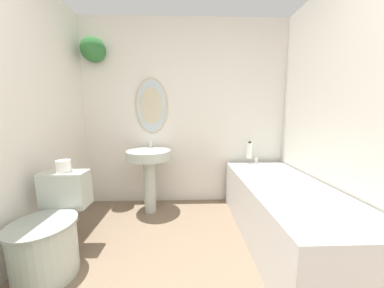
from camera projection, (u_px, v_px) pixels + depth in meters
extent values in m
cube|color=silver|center=(186.00, 114.00, 2.57)|extent=(2.75, 0.06, 2.40)
ellipsoid|color=beige|center=(152.00, 106.00, 2.50)|extent=(0.41, 0.02, 0.70)
ellipsoid|color=silver|center=(152.00, 106.00, 2.49)|extent=(0.37, 0.01, 0.66)
cylinder|color=silver|center=(93.00, 44.00, 2.30)|extent=(0.13, 0.13, 0.07)
sphere|color=#2D6B33|center=(93.00, 50.00, 2.31)|extent=(0.29, 0.29, 0.29)
cube|color=silver|center=(364.00, 114.00, 1.45)|extent=(0.06, 2.43, 2.40)
cylinder|color=#B2BCB2|center=(46.00, 251.00, 1.41)|extent=(0.42, 0.42, 0.41)
cylinder|color=#97A097|center=(43.00, 224.00, 1.38)|extent=(0.45, 0.45, 0.02)
cube|color=#B2BCB2|center=(66.00, 189.00, 1.65)|extent=(0.36, 0.18, 0.31)
cylinder|color=#B2BCB2|center=(150.00, 186.00, 2.36)|extent=(0.14, 0.14, 0.67)
cylinder|color=#B2BCB2|center=(149.00, 155.00, 2.30)|extent=(0.52, 0.52, 0.10)
cylinder|color=silver|center=(151.00, 144.00, 2.43)|extent=(0.02, 0.02, 0.10)
cube|color=silver|center=(284.00, 212.00, 1.83)|extent=(0.74, 1.69, 0.55)
cube|color=#B2BCB2|center=(286.00, 186.00, 1.79)|extent=(0.64, 1.59, 0.04)
cylinder|color=silver|center=(257.00, 161.00, 2.52)|extent=(0.04, 0.04, 0.08)
cylinder|color=white|center=(250.00, 151.00, 2.51)|extent=(0.07, 0.07, 0.20)
cylinder|color=black|center=(250.00, 142.00, 2.49)|extent=(0.04, 0.04, 0.02)
cylinder|color=white|center=(64.00, 166.00, 1.62)|extent=(0.11, 0.11, 0.10)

